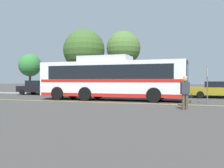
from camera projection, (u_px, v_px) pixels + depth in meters
The scene contains 14 objects.
ground_plane at pixel (99, 100), 20.12m from camera, with size 220.00×220.00×0.00m, color #423F3D.
lane_strip_0 at pixel (101, 102), 17.56m from camera, with size 0.20×30.86×0.01m, color gold.
curb_strip at pixel (133, 95), 25.48m from camera, with size 38.86×0.36×0.15m, color #99999E.
transit_bus at pixel (112, 78), 19.62m from camera, with size 11.19×2.80×3.31m.
parked_car_0 at pixel (37, 88), 27.55m from camera, with size 4.39×2.18×1.50m.
parked_car_1 at pixel (89, 88), 25.75m from camera, with size 4.68×2.16×1.49m.
parked_car_2 at pixel (149, 89), 23.87m from camera, with size 4.50×2.11×1.38m.
parked_car_3 at pixel (218, 90), 21.98m from camera, with size 4.59×2.02×1.40m.
pedestrian_0 at pixel (185, 89), 14.78m from camera, with size 0.25×0.43×1.73m.
pedestrian_1 at pixel (185, 92), 13.03m from camera, with size 0.47×0.37×1.59m.
bus_stop_sign at pixel (207, 81), 16.12m from camera, with size 0.07×0.40×2.31m.
tree_0 at pixel (30, 65), 32.74m from camera, with size 2.83×2.83×4.85m.
tree_1 at pixel (123, 48), 27.36m from camera, with size 3.55×3.55×6.68m.
tree_2 at pixel (84, 50), 31.21m from camera, with size 4.95×4.95×7.62m.
Camera 1 is at (7.56, -18.66, 1.42)m, focal length 42.00 mm.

